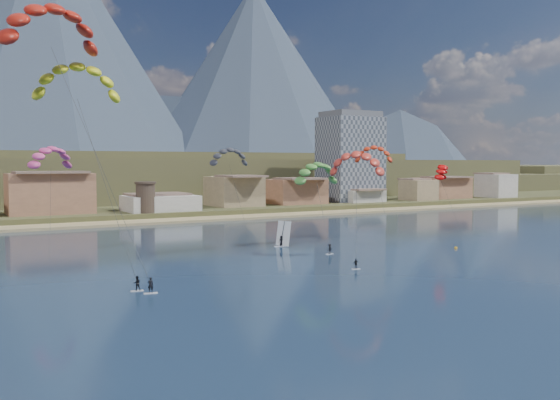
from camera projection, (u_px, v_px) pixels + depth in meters
name	position (u px, v px, depth m)	size (l,w,h in m)	color
ground	(426.00, 306.00, 67.38)	(2400.00, 2400.00, 0.00)	black
beach	(137.00, 223.00, 158.81)	(2200.00, 12.00, 0.90)	tan
foothills	(101.00, 178.00, 278.63)	(940.00, 210.00, 18.00)	brown
apartment_tower	(350.00, 157.00, 219.40)	(20.00, 16.00, 32.00)	gray
watchtower	(145.00, 197.00, 167.85)	(5.82, 5.82, 8.60)	#47382D
kitesurfer_red	(51.00, 21.00, 78.54)	(16.63, 17.79, 38.07)	silver
kitesurfer_yellow	(77.00, 77.00, 83.50)	(12.61, 17.38, 31.39)	silver
kitesurfer_orange	(357.00, 160.00, 103.57)	(14.20, 16.56, 20.95)	silver
kitesurfer_green	(317.00, 170.00, 116.51)	(10.55, 13.92, 18.41)	silver
distant_kite_pink	(51.00, 154.00, 101.59)	(8.92, 7.65, 19.98)	#262626
distant_kite_dark	(229.00, 154.00, 143.04)	(9.79, 5.99, 20.82)	#262626
distant_kite_orange	(374.00, 151.00, 129.92)	(8.51, 7.78, 20.82)	#262626
distant_kite_red	(441.00, 170.00, 137.28)	(7.74, 7.61, 16.93)	#262626
windsurfer	(282.00, 239.00, 115.12)	(2.76, 3.02, 4.76)	silver
buoy	(456.00, 248.00, 112.27)	(0.60, 0.60, 0.60)	orange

